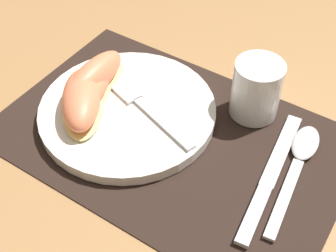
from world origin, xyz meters
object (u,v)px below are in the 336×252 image
object	(u,v)px
plate	(128,110)
spoon	(300,156)
knife	(270,177)
citrus_wedge_1	(89,91)
citrus_wedge_0	(94,79)
citrus_wedge_2	(82,101)
juice_glass	(256,92)
fork	(139,103)

from	to	relation	value
plate	spoon	size ratio (longest dim) A/B	1.29
plate	knife	size ratio (longest dim) A/B	1.12
plate	citrus_wedge_1	xyz separation A→B (m)	(-0.05, -0.02, 0.02)
spoon	citrus_wedge_0	distance (m)	0.30
knife	citrus_wedge_2	bearing A→B (deg)	-170.43
spoon	juice_glass	bearing A→B (deg)	152.73
knife	fork	size ratio (longest dim) A/B	1.18
juice_glass	citrus_wedge_1	size ratio (longest dim) A/B	0.62
knife	spoon	xyz separation A→B (m)	(0.02, 0.05, 0.00)
juice_glass	plate	bearing A→B (deg)	-144.67
juice_glass	fork	distance (m)	0.16
juice_glass	citrus_wedge_2	bearing A→B (deg)	-143.33
citrus_wedge_1	juice_glass	bearing A→B (deg)	31.09
fork	knife	bearing A→B (deg)	-2.00
plate	citrus_wedge_1	world-z (taller)	citrus_wedge_1
spoon	citrus_wedge_2	xyz separation A→B (m)	(-0.28, -0.10, 0.03)
knife	citrus_wedge_1	world-z (taller)	citrus_wedge_1
fork	citrus_wedge_0	distance (m)	0.07
plate	fork	world-z (taller)	fork
knife	plate	bearing A→B (deg)	-178.91
fork	citrus_wedge_2	distance (m)	0.08
spoon	citrus_wedge_1	world-z (taller)	citrus_wedge_1
spoon	citrus_wedge_0	size ratio (longest dim) A/B	1.52
fork	juice_glass	bearing A→B (deg)	34.44
citrus_wedge_1	plate	bearing A→B (deg)	17.68
plate	citrus_wedge_2	distance (m)	0.07
juice_glass	knife	world-z (taller)	juice_glass
plate	juice_glass	distance (m)	0.18
spoon	citrus_wedge_2	size ratio (longest dim) A/B	1.46
plate	citrus_wedge_2	xyz separation A→B (m)	(-0.05, -0.04, 0.03)
fork	citrus_wedge_0	world-z (taller)	citrus_wedge_0
plate	citrus_wedge_0	size ratio (longest dim) A/B	1.97
juice_glass	knife	xyz separation A→B (m)	(0.07, -0.10, -0.03)
fork	citrus_wedge_1	distance (m)	0.07
juice_glass	citrus_wedge_1	xyz separation A→B (m)	(-0.20, -0.12, -0.01)
citrus_wedge_0	citrus_wedge_1	world-z (taller)	citrus_wedge_0
plate	fork	xyz separation A→B (m)	(0.01, 0.01, 0.01)
knife	citrus_wedge_2	distance (m)	0.27
spoon	citrus_wedge_2	bearing A→B (deg)	-161.23
plate	fork	size ratio (longest dim) A/B	1.32
fork	citrus_wedge_0	xyz separation A→B (m)	(-0.07, -0.01, 0.02)
citrus_wedge_0	citrus_wedge_1	distance (m)	0.02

